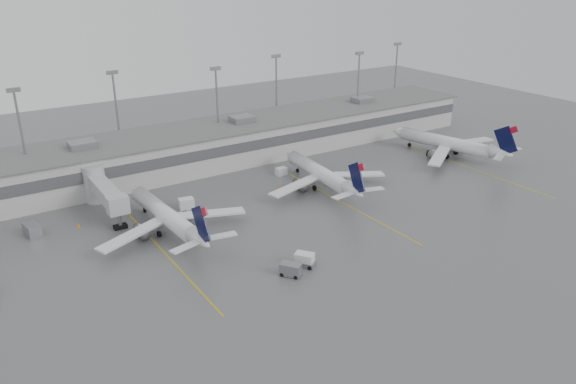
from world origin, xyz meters
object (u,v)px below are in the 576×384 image
jet_mid_left (168,216)px  baggage_tug (304,261)px  jet_far_right (450,143)px  jet_mid_right (322,174)px

jet_mid_left → baggage_tug: bearing=-62.8°
jet_far_right → jet_mid_right: bearing=165.7°
jet_mid_left → baggage_tug: size_ratio=7.89×
jet_mid_right → jet_far_right: (36.09, -0.23, 0.18)m
baggage_tug → jet_mid_right: bearing=13.0°
jet_mid_right → baggage_tug: (-20.37, -23.48, -2.11)m
jet_mid_right → baggage_tug: jet_mid_right is taller
jet_mid_left → baggage_tug: 24.68m
jet_mid_right → jet_far_right: 36.09m
jet_far_right → baggage_tug: size_ratio=8.18×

